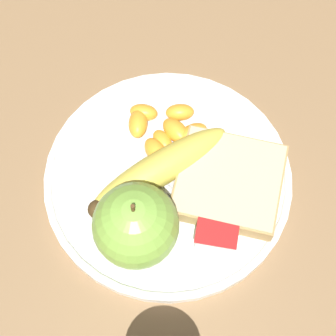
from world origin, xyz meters
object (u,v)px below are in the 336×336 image
at_px(plate, 168,178).
at_px(apple, 136,225).
at_px(fork, 163,174).
at_px(banana, 158,174).
at_px(bread_slice, 228,186).
at_px(jam_packet, 217,233).

height_order(plate, apple, apple).
bearing_deg(fork, banana, -85.23).
height_order(bread_slice, jam_packet, same).
relative_size(apple, jam_packet, 2.22).
distance_m(apple, fork, 0.08).
bearing_deg(banana, jam_packet, -36.39).
xyz_separation_m(apple, jam_packet, (0.07, 0.02, -0.03)).
distance_m(banana, jam_packet, 0.08).
bearing_deg(plate, fork, 169.19).
bearing_deg(fork, plate, 21.97).
distance_m(bread_slice, fork, 0.07).
xyz_separation_m(bread_slice, fork, (-0.07, 0.01, -0.01)).
relative_size(plate, apple, 2.85).
xyz_separation_m(plate, fork, (-0.00, 0.00, 0.01)).
height_order(banana, fork, banana).
bearing_deg(bread_slice, jam_packet, -94.90).
distance_m(banana, bread_slice, 0.07).
distance_m(plate, banana, 0.02).
bearing_deg(banana, fork, 61.99).
bearing_deg(banana, plate, 36.09).
height_order(banana, jam_packet, banana).
xyz_separation_m(plate, apple, (-0.02, -0.07, 0.04)).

